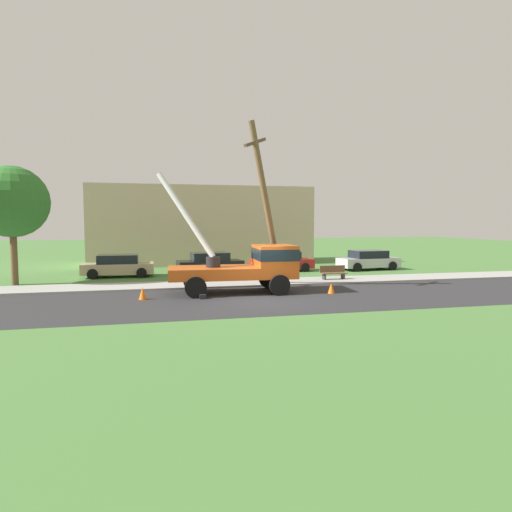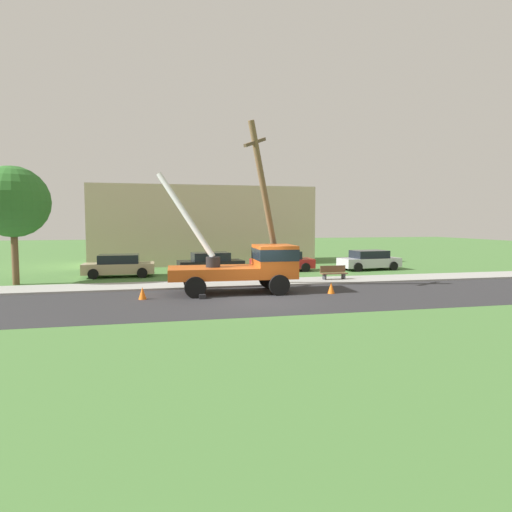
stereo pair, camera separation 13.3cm
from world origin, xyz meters
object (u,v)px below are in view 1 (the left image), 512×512
Objects in this scene: parked_sedan_black at (210,263)px; traffic_cone_behind at (143,293)px; roadside_tree_near at (12,202)px; parked_sedan_red at (281,261)px; parked_sedan_silver at (368,260)px; leaning_utility_pole at (266,205)px; traffic_cone_ahead at (331,288)px; parked_sedan_tan at (118,266)px; park_bench at (333,273)px; traffic_cone_curbside at (273,283)px; utility_truck at (249,264)px.

traffic_cone_behind is at bearing -114.07° from parked_sedan_black.
roadside_tree_near is (-11.28, -3.09, 3.88)m from parked_sedan_black.
parked_sedan_red is 0.97× the size of parked_sedan_silver.
leaning_utility_pole is 15.40× the size of traffic_cone_behind.
parked_sedan_tan is (-10.70, 9.13, 0.43)m from traffic_cone_ahead.
traffic_cone_behind is 13.39m from parked_sedan_red.
traffic_cone_behind is 0.13× the size of parked_sedan_tan.
roadside_tree_near is (-5.33, -2.42, 3.88)m from parked_sedan_tan.
parked_sedan_tan is 2.76× the size of park_bench.
parked_sedan_silver is 0.69× the size of roadside_tree_near.
parked_sedan_silver is (9.15, 7.09, 0.43)m from traffic_cone_curbside.
traffic_cone_curbside is 10.84m from parked_sedan_tan.
traffic_cone_curbside is 8.13m from parked_sedan_red.
park_bench is (4.24, 2.03, 0.18)m from traffic_cone_curbside.
park_bench is at bearing -74.51° from parked_sedan_red.
leaning_utility_pole is at bearing -144.47° from parked_sedan_silver.
parked_sedan_red is at bearing 174.96° from parked_sedan_silver.
parked_sedan_black is 5.12m from parked_sedan_red.
parked_sedan_tan is (-6.85, 7.86, -0.70)m from utility_truck.
traffic_cone_curbside is 0.12× the size of parked_sedan_black.
traffic_cone_ahead is at bearing -92.15° from parked_sedan_red.
traffic_cone_curbside is at bearing 16.09° from traffic_cone_behind.
parked_sedan_silver is at bearing 53.88° from traffic_cone_ahead.
utility_truck is 13.42m from parked_sedan_silver.
parked_sedan_silver is (6.84, 9.37, 0.43)m from traffic_cone_ahead.
traffic_cone_ahead is at bearing -18.36° from utility_truck.
parked_sedan_tan is at bearing 131.10° from utility_truck.
park_bench is (6.68, -5.49, -0.25)m from parked_sedan_black.
park_bench is at bearing 27.68° from utility_truck.
parked_sedan_black is 8.65m from park_bench.
traffic_cone_ahead is 8.97m from traffic_cone_behind.
traffic_cone_behind is at bearing -169.80° from utility_truck.
leaning_utility_pole reaches higher than parked_sedan_black.
utility_truck is 3.52m from leaning_utility_pole.
parked_sedan_black is (-4.75, 9.80, 0.43)m from traffic_cone_ahead.
parked_sedan_tan and parked_sedan_red have the same top height.
parked_sedan_silver is at bearing 29.70° from traffic_cone_behind.
parked_sedan_tan reaches higher than traffic_cone_ahead.
leaning_utility_pole is 11.02m from parked_sedan_tan.
parked_sedan_silver is at bearing 37.14° from utility_truck.
park_bench is at bearing 20.38° from leaning_utility_pole.
parked_sedan_tan is at bearing 139.52° from traffic_cone_ahead.
traffic_cone_curbside is at bearing 33.03° from utility_truck.
traffic_cone_ahead is at bearing -22.73° from roadside_tree_near.
leaning_utility_pole reaches higher than park_bench.
utility_truck is at bearing -115.96° from parked_sedan_red.
utility_truck is 12.06× the size of traffic_cone_behind.
traffic_cone_ahead is 9.96m from parked_sedan_red.
park_bench is 0.24× the size of roadside_tree_near.
roadside_tree_near is (-12.18, 5.44, 3.18)m from utility_truck.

